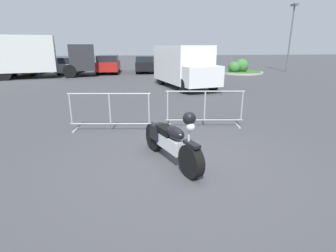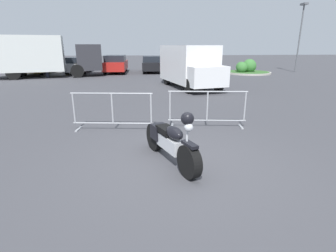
% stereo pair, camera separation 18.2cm
% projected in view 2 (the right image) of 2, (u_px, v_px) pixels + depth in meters
% --- Properties ---
extents(ground_plane, '(120.00, 120.00, 0.00)m').
position_uv_depth(ground_plane, '(180.00, 163.00, 5.35)').
color(ground_plane, '#424247').
extents(motorcycle, '(0.90, 2.06, 1.21)m').
position_uv_depth(motorcycle, '(170.00, 141.00, 5.29)').
color(motorcycle, black).
rests_on(motorcycle, ground).
extents(crowd_barrier_near, '(2.25, 0.72, 1.07)m').
position_uv_depth(crowd_barrier_near, '(112.00, 111.00, 7.29)').
color(crowd_barrier_near, '#9EA0A5').
rests_on(crowd_barrier_near, ground).
extents(crowd_barrier_far, '(2.25, 0.72, 1.07)m').
position_uv_depth(crowd_barrier_far, '(207.00, 109.00, 7.58)').
color(crowd_barrier_far, '#9EA0A5').
rests_on(crowd_barrier_far, ground).
extents(box_truck, '(7.99, 3.76, 2.98)m').
position_uv_depth(box_truck, '(40.00, 55.00, 19.20)').
color(box_truck, silver).
rests_on(box_truck, ground).
extents(delivery_van, '(3.04, 5.31, 2.31)m').
position_uv_depth(delivery_van, '(189.00, 65.00, 14.69)').
color(delivery_van, white).
rests_on(delivery_van, ground).
extents(parked_car_yellow, '(1.78, 4.15, 1.39)m').
position_uv_depth(parked_car_yellow, '(39.00, 65.00, 21.81)').
color(parked_car_yellow, yellow).
rests_on(parked_car_yellow, ground).
extents(parked_car_silver, '(1.72, 4.01, 1.35)m').
position_uv_depth(parked_car_silver, '(78.00, 65.00, 22.45)').
color(parked_car_silver, '#B7BABF').
rests_on(parked_car_silver, ground).
extents(parked_car_red, '(1.91, 4.45, 1.50)m').
position_uv_depth(parked_car_red, '(116.00, 64.00, 22.71)').
color(parked_car_red, '#B21E19').
rests_on(parked_car_red, ground).
extents(parked_car_black, '(1.81, 4.21, 1.41)m').
position_uv_depth(parked_car_black, '(152.00, 64.00, 23.25)').
color(parked_car_black, black).
rests_on(parked_car_black, ground).
extents(pedestrian, '(0.48, 0.48, 1.69)m').
position_uv_depth(pedestrian, '(46.00, 65.00, 19.23)').
color(pedestrian, '#262838').
rests_on(pedestrian, ground).
extents(planter_island, '(3.83, 3.83, 1.20)m').
position_uv_depth(planter_island, '(246.00, 69.00, 22.32)').
color(planter_island, '#ADA89E').
rests_on(planter_island, ground).
extents(street_lamp, '(0.36, 0.70, 5.68)m').
position_uv_depth(street_lamp, '(301.00, 28.00, 22.37)').
color(street_lamp, '#595B60').
rests_on(street_lamp, ground).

